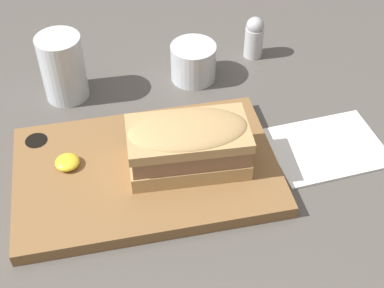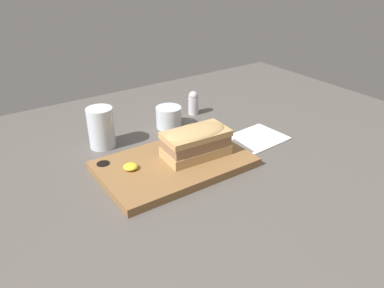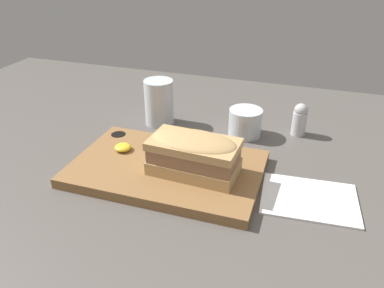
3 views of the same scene
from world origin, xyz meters
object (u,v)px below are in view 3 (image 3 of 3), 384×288
Objects in this scene: salt_shaker at (300,119)px; sandwich at (194,153)px; wine_glass at (245,123)px; napkin at (309,199)px; serving_board at (167,168)px; water_glass at (159,105)px.

sandwich is at bearing -123.48° from salt_shaker.
wine_glass reaches higher than napkin.
napkin is at bearing -0.40° from serving_board.
serving_board is 34.52cm from salt_shaker.
water_glass is (-16.07, 21.64, -1.30)cm from sandwich.
water_glass reaches higher than sandwich.
salt_shaker reaches higher than serving_board.
sandwich reaches higher than wine_glass.
water_glass reaches higher than salt_shaker.
wine_glass is 12.72cm from salt_shaker.
napkin is 26.06cm from salt_shaker.
water_glass is at bearing 150.81° from napkin.
wine_glass is 26.71cm from napkin.
serving_board is 27.33cm from napkin.
water_glass is at bearing 115.97° from serving_board.
salt_shaker is (33.41, 4.58, -0.89)cm from water_glass.
water_glass reaches higher than wine_glass.
serving_board is at bearing 171.11° from sandwich.
serving_board reaches higher than napkin.
salt_shaker is (17.34, 26.22, -2.19)cm from sandwich.
sandwich is 2.17× the size of salt_shaker.
water_glass is 1.45× the size of wine_glass.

